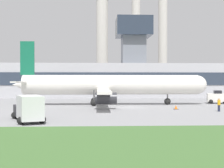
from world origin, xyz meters
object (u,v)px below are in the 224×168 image
ground_crew_person (219,105)px  baggage_truck (28,109)px  airplane (109,85)px  pushback_tug (218,98)px

ground_crew_person → baggage_truck: bearing=-158.4°
ground_crew_person → airplane: bearing=140.8°
airplane → ground_crew_person: size_ratio=18.53×
baggage_truck → ground_crew_person: size_ratio=4.14×
airplane → baggage_truck: size_ratio=4.47×
pushback_tug → baggage_truck: baggage_truck is taller
pushback_tug → airplane: bearing=-173.7°
airplane → baggage_truck: airplane is taller
airplane → baggage_truck: (-8.09, -19.14, -1.82)m
pushback_tug → baggage_truck: size_ratio=0.55×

